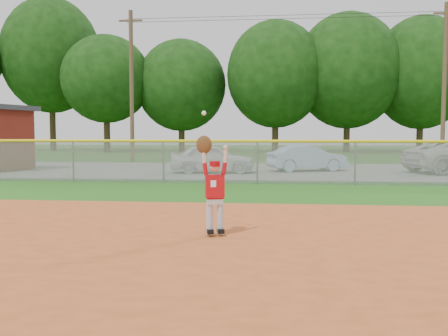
{
  "coord_description": "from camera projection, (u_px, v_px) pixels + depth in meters",
  "views": [
    {
      "loc": [
        0.66,
        -7.35,
        1.83
      ],
      "look_at": [
        -0.39,
        2.57,
        1.1
      ],
      "focal_mm": 40.0,
      "sensor_mm": 36.0,
      "label": 1
    }
  ],
  "objects": [
    {
      "name": "clay_infield",
      "position": [
        202.0,
        332.0,
        4.52
      ],
      "size": [
        24.0,
        16.0,
        0.04
      ],
      "primitive_type": "cube",
      "color": "#AC4A1F",
      "rests_on": "ground"
    },
    {
      "name": "car_blue",
      "position": [
        307.0,
        158.0,
        22.78
      ],
      "size": [
        3.79,
        2.38,
        1.18
      ],
      "primitive_type": "imported",
      "rotation": [
        0.0,
        0.0,
        1.91
      ],
      "color": "#9BC0E8",
      "rests_on": "parking_strip"
    },
    {
      "name": "ballplayer",
      "position": [
        213.0,
        185.0,
        8.52
      ],
      "size": [
        0.55,
        0.3,
        2.09
      ],
      "color": "silver",
      "rests_on": "ground"
    },
    {
      "name": "ground",
      "position": [
        232.0,
        253.0,
        7.49
      ],
      "size": [
        120.0,
        120.0,
        0.0
      ],
      "primitive_type": "plane",
      "color": "#215814",
      "rests_on": "ground"
    },
    {
      "name": "outfield_fence",
      "position": [
        257.0,
        159.0,
        17.35
      ],
      "size": [
        40.06,
        0.1,
        1.55
      ],
      "color": "gray",
      "rests_on": "ground"
    },
    {
      "name": "parking_strip",
      "position": [
        262.0,
        170.0,
        23.36
      ],
      "size": [
        44.0,
        10.0,
        0.03
      ],
      "primitive_type": "cube",
      "color": "slate",
      "rests_on": "ground"
    },
    {
      "name": "tree_line",
      "position": [
        280.0,
        68.0,
        44.44
      ],
      "size": [
        62.37,
        13.0,
        14.43
      ],
      "color": "#422D1C",
      "rests_on": "ground"
    },
    {
      "name": "car_white_a",
      "position": [
        212.0,
        158.0,
        21.8
      ],
      "size": [
        3.81,
        1.87,
        1.25
      ],
      "primitive_type": "imported",
      "rotation": [
        0.0,
        0.0,
        1.68
      ],
      "color": "white",
      "rests_on": "parking_strip"
    },
    {
      "name": "power_lines",
      "position": [
        283.0,
        82.0,
        28.87
      ],
      "size": [
        19.4,
        0.24,
        9.0
      ],
      "color": "#4C3823",
      "rests_on": "ground"
    }
  ]
}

